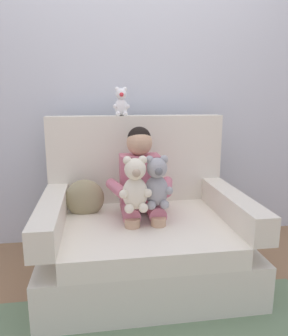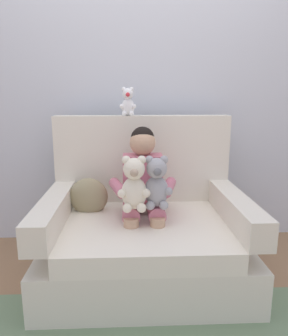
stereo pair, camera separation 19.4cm
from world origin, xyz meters
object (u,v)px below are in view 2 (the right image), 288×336
plush_white_on_backrest (128,102)px  throw_pillow (89,197)px  armchair (144,230)px  plush_grey (157,184)px  seated_child (143,184)px  plush_cream (134,185)px

plush_white_on_backrest → throw_pillow: size_ratio=0.78×
armchair → plush_grey: armchair is taller
seated_child → plush_grey: (0.07, -0.16, 0.05)m
seated_child → plush_grey: 0.18m
throw_pillow → armchair: bearing=-18.2°
armchair → throw_pillow: size_ratio=4.90×
plush_grey → throw_pillow: plush_grey is taller
plush_cream → plush_white_on_backrest: (-0.03, 0.53, 0.47)m
seated_child → plush_cream: size_ratio=2.50×
seated_child → plush_cream: (-0.06, -0.20, 0.05)m
plush_grey → plush_white_on_backrest: size_ratio=1.58×
plush_grey → armchair: bearing=118.6°
seated_child → plush_cream: seated_child is taller
seated_child → plush_cream: 0.21m
armchair → plush_grey: size_ratio=3.97×
seated_child → throw_pillow: 0.40m
plush_grey → throw_pillow: (-0.44, 0.26, -0.16)m
armchair → throw_pillow: bearing=161.8°
plush_cream → plush_grey: (0.14, 0.04, -0.00)m
plush_grey → plush_white_on_backrest: bearing=111.2°
seated_child → plush_white_on_backrest: plush_white_on_backrest is taller
plush_cream → throw_pillow: (-0.31, 0.30, -0.16)m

